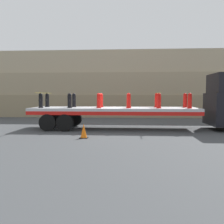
{
  "coord_description": "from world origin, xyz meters",
  "views": [
    {
      "loc": [
        0.87,
        -14.6,
        1.98
      ],
      "look_at": [
        -0.13,
        0.0,
        0.99
      ],
      "focal_mm": 40.0,
      "sensor_mm": 36.0,
      "label": 1
    }
  ],
  "objects_px": {
    "fire_hydrant_red_far_3": "(129,100)",
    "fire_hydrant_red_far_5": "(185,100)",
    "fire_hydrant_black_near_0": "(41,101)",
    "traffic_cone": "(84,131)",
    "fire_hydrant_red_far_2": "(101,100)",
    "fire_hydrant_red_near_5": "(190,101)",
    "fire_hydrant_red_far_4": "(157,100)",
    "fire_hydrant_black_near_1": "(70,101)",
    "fire_hydrant_red_near_2": "(99,101)",
    "fire_hydrant_red_near_3": "(129,101)",
    "flatbed_trailer": "(104,111)",
    "fire_hydrant_black_far_0": "(47,100)",
    "fire_hydrant_black_far_1": "(74,100)",
    "fire_hydrant_red_near_4": "(159,101)"
  },
  "relations": [
    {
      "from": "fire_hydrant_black_near_0",
      "to": "fire_hydrant_red_far_3",
      "type": "distance_m",
      "value": 5.18
    },
    {
      "from": "fire_hydrant_black_far_0",
      "to": "fire_hydrant_black_far_1",
      "type": "distance_m",
      "value": 1.68
    },
    {
      "from": "fire_hydrant_red_far_4",
      "to": "fire_hydrant_red_far_2",
      "type": "bearing_deg",
      "value": 180.0
    },
    {
      "from": "fire_hydrant_black_near_0",
      "to": "fire_hydrant_red_far_4",
      "type": "relative_size",
      "value": 1.0
    },
    {
      "from": "fire_hydrant_black_far_0",
      "to": "fire_hydrant_black_near_1",
      "type": "distance_m",
      "value": 2.03
    },
    {
      "from": "fire_hydrant_red_far_3",
      "to": "fire_hydrant_black_near_1",
      "type": "bearing_deg",
      "value": -161.33
    },
    {
      "from": "fire_hydrant_red_far_4",
      "to": "fire_hydrant_red_near_5",
      "type": "relative_size",
      "value": 1.0
    },
    {
      "from": "fire_hydrant_black_far_0",
      "to": "fire_hydrant_red_far_3",
      "type": "xyz_separation_m",
      "value": [
        5.05,
        0.0,
        0.0
      ]
    },
    {
      "from": "fire_hydrant_red_near_3",
      "to": "traffic_cone",
      "type": "height_order",
      "value": "fire_hydrant_red_near_3"
    },
    {
      "from": "fire_hydrant_black_near_1",
      "to": "fire_hydrant_red_near_2",
      "type": "height_order",
      "value": "same"
    },
    {
      "from": "fire_hydrant_red_far_2",
      "to": "fire_hydrant_red_near_4",
      "type": "bearing_deg",
      "value": -18.67
    },
    {
      "from": "fire_hydrant_black_near_1",
      "to": "fire_hydrant_red_far_5",
      "type": "height_order",
      "value": "same"
    },
    {
      "from": "fire_hydrant_red_near_5",
      "to": "fire_hydrant_red_far_5",
      "type": "distance_m",
      "value": 1.14
    },
    {
      "from": "fire_hydrant_black_far_0",
      "to": "fire_hydrant_red_near_3",
      "type": "relative_size",
      "value": 1.0
    },
    {
      "from": "fire_hydrant_red_far_3",
      "to": "fire_hydrant_red_near_4",
      "type": "bearing_deg",
      "value": -34.05
    },
    {
      "from": "fire_hydrant_black_far_0",
      "to": "fire_hydrant_red_near_5",
      "type": "xyz_separation_m",
      "value": [
        8.42,
        -1.14,
        0.0
      ]
    },
    {
      "from": "fire_hydrant_black_far_1",
      "to": "fire_hydrant_red_far_5",
      "type": "relative_size",
      "value": 1.0
    },
    {
      "from": "fire_hydrant_red_near_4",
      "to": "fire_hydrant_red_far_4",
      "type": "xyz_separation_m",
      "value": [
        0.0,
        1.14,
        0.0
      ]
    },
    {
      "from": "fire_hydrant_black_near_0",
      "to": "fire_hydrant_black_far_0",
      "type": "height_order",
      "value": "same"
    },
    {
      "from": "fire_hydrant_red_near_3",
      "to": "fire_hydrant_red_far_5",
      "type": "height_order",
      "value": "same"
    },
    {
      "from": "fire_hydrant_red_far_3",
      "to": "fire_hydrant_red_far_4",
      "type": "height_order",
      "value": "same"
    },
    {
      "from": "fire_hydrant_red_far_2",
      "to": "fire_hydrant_red_near_5",
      "type": "xyz_separation_m",
      "value": [
        5.05,
        -1.14,
        0.0
      ]
    },
    {
      "from": "fire_hydrant_black_far_0",
      "to": "traffic_cone",
      "type": "distance_m",
      "value": 5.06
    },
    {
      "from": "fire_hydrant_red_far_2",
      "to": "fire_hydrant_red_far_4",
      "type": "xyz_separation_m",
      "value": [
        3.37,
        0.0,
        0.0
      ]
    },
    {
      "from": "fire_hydrant_red_near_2",
      "to": "fire_hydrant_red_far_3",
      "type": "xyz_separation_m",
      "value": [
        1.68,
        1.14,
        0.0
      ]
    },
    {
      "from": "fire_hydrant_red_far_2",
      "to": "fire_hydrant_black_near_0",
      "type": "bearing_deg",
      "value": -161.33
    },
    {
      "from": "fire_hydrant_red_near_5",
      "to": "fire_hydrant_red_far_5",
      "type": "relative_size",
      "value": 1.0
    },
    {
      "from": "fire_hydrant_black_far_0",
      "to": "fire_hydrant_black_far_1",
      "type": "height_order",
      "value": "same"
    },
    {
      "from": "fire_hydrant_red_far_2",
      "to": "fire_hydrant_red_far_4",
      "type": "distance_m",
      "value": 3.37
    },
    {
      "from": "fire_hydrant_black_far_0",
      "to": "fire_hydrant_red_near_4",
      "type": "distance_m",
      "value": 6.83
    },
    {
      "from": "fire_hydrant_black_far_1",
      "to": "fire_hydrant_red_far_3",
      "type": "bearing_deg",
      "value": 0.0
    },
    {
      "from": "fire_hydrant_red_near_5",
      "to": "flatbed_trailer",
      "type": "bearing_deg",
      "value": 173.29
    },
    {
      "from": "fire_hydrant_black_far_0",
      "to": "fire_hydrant_black_far_1",
      "type": "relative_size",
      "value": 1.0
    },
    {
      "from": "fire_hydrant_red_near_2",
      "to": "fire_hydrant_black_near_1",
      "type": "bearing_deg",
      "value": 180.0
    },
    {
      "from": "fire_hydrant_black_near_0",
      "to": "fire_hydrant_red_far_2",
      "type": "bearing_deg",
      "value": 18.67
    },
    {
      "from": "flatbed_trailer",
      "to": "fire_hydrant_black_far_1",
      "type": "relative_size",
      "value": 11.28
    },
    {
      "from": "fire_hydrant_black_far_1",
      "to": "fire_hydrant_black_far_0",
      "type": "bearing_deg",
      "value": 180.0
    },
    {
      "from": "fire_hydrant_black_near_0",
      "to": "fire_hydrant_red_near_2",
      "type": "distance_m",
      "value": 3.37
    },
    {
      "from": "fire_hydrant_black_near_0",
      "to": "fire_hydrant_red_near_2",
      "type": "relative_size",
      "value": 1.0
    },
    {
      "from": "fire_hydrant_black_near_1",
      "to": "fire_hydrant_red_far_5",
      "type": "xyz_separation_m",
      "value": [
        6.74,
        1.14,
        0.0
      ]
    },
    {
      "from": "fire_hydrant_black_near_0",
      "to": "traffic_cone",
      "type": "xyz_separation_m",
      "value": [
        2.99,
        -2.72,
        -1.35
      ]
    },
    {
      "from": "fire_hydrant_red_far_3",
      "to": "fire_hydrant_red_far_5",
      "type": "distance_m",
      "value": 3.37
    },
    {
      "from": "fire_hydrant_red_far_3",
      "to": "traffic_cone",
      "type": "xyz_separation_m",
      "value": [
        -2.06,
        -3.85,
        -1.35
      ]
    },
    {
      "from": "fire_hydrant_black_near_1",
      "to": "fire_hydrant_red_near_5",
      "type": "relative_size",
      "value": 1.0
    },
    {
      "from": "fire_hydrant_red_far_2",
      "to": "fire_hydrant_red_far_3",
      "type": "xyz_separation_m",
      "value": [
        1.68,
        0.0,
        0.0
      ]
    },
    {
      "from": "fire_hydrant_red_near_2",
      "to": "fire_hydrant_black_far_1",
      "type": "bearing_deg",
      "value": 145.95
    },
    {
      "from": "fire_hydrant_black_near_1",
      "to": "fire_hydrant_red_far_2",
      "type": "height_order",
      "value": "same"
    },
    {
      "from": "fire_hydrant_red_far_4",
      "to": "fire_hydrant_red_near_5",
      "type": "distance_m",
      "value": 2.03
    },
    {
      "from": "flatbed_trailer",
      "to": "fire_hydrant_red_far_5",
      "type": "xyz_separation_m",
      "value": [
        4.84,
        0.57,
        0.65
      ]
    },
    {
      "from": "fire_hydrant_red_near_3",
      "to": "fire_hydrant_red_near_4",
      "type": "xyz_separation_m",
      "value": [
        1.68,
        0.0,
        0.0
      ]
    }
  ]
}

